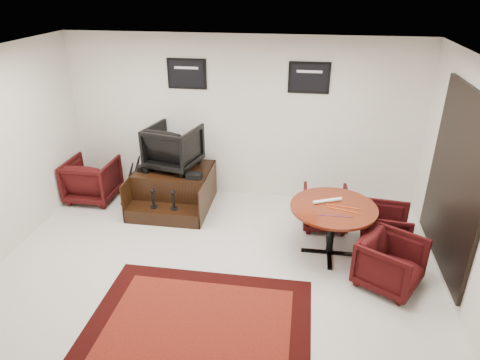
% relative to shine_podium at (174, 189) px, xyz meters
% --- Properties ---
extents(ground, '(6.00, 6.00, 0.00)m').
position_rel_shine_podium_xyz_m(ground, '(1.07, -1.89, -0.30)').
color(ground, beige).
rests_on(ground, ground).
extents(room_shell, '(6.02, 5.02, 2.81)m').
position_rel_shine_podium_xyz_m(room_shell, '(1.48, -1.77, 1.48)').
color(room_shell, beige).
rests_on(room_shell, ground).
extents(area_rug, '(2.55, 1.91, 0.01)m').
position_rel_shine_podium_xyz_m(area_rug, '(1.09, -2.73, -0.29)').
color(area_rug, black).
rests_on(area_rug, ground).
extents(shine_podium, '(1.27, 1.30, 0.65)m').
position_rel_shine_podium_xyz_m(shine_podium, '(0.00, 0.00, 0.00)').
color(shine_podium, black).
rests_on(shine_podium, ground).
extents(shine_chair, '(0.94, 0.90, 0.81)m').
position_rel_shine_podium_xyz_m(shine_chair, '(0.00, 0.14, 0.76)').
color(shine_chair, black).
rests_on(shine_chair, shine_podium).
extents(shoes_pair, '(0.28, 0.30, 0.09)m').
position_rel_shine_podium_xyz_m(shoes_pair, '(-0.44, -0.06, 0.40)').
color(shoes_pair, black).
rests_on(shoes_pair, shine_podium).
extents(polish_kit, '(0.25, 0.17, 0.09)m').
position_rel_shine_podium_xyz_m(polish_kit, '(0.44, -0.24, 0.39)').
color(polish_kit, black).
rests_on(polish_kit, shine_podium).
extents(umbrella_black, '(0.32, 0.12, 0.86)m').
position_rel_shine_podium_xyz_m(umbrella_black, '(-0.75, -0.17, 0.13)').
color(umbrella_black, black).
rests_on(umbrella_black, ground).
extents(umbrella_hooked, '(0.33, 0.12, 0.89)m').
position_rel_shine_podium_xyz_m(umbrella_hooked, '(-0.71, 0.03, 0.15)').
color(umbrella_hooked, black).
rests_on(umbrella_hooked, ground).
extents(armchair_side, '(0.81, 0.76, 0.83)m').
position_rel_shine_podium_xyz_m(armchair_side, '(-1.48, -0.01, 0.11)').
color(armchair_side, black).
rests_on(armchair_side, ground).
extents(meeting_table, '(1.18, 1.18, 0.77)m').
position_rel_shine_podium_xyz_m(meeting_table, '(2.61, -1.08, 0.38)').
color(meeting_table, '#421509').
rests_on(meeting_table, ground).
extents(table_chair_back, '(0.70, 0.66, 0.70)m').
position_rel_shine_podium_xyz_m(table_chair_back, '(2.55, -0.31, 0.05)').
color(table_chair_back, black).
rests_on(table_chair_back, ground).
extents(table_chair_window, '(0.68, 0.72, 0.68)m').
position_rel_shine_podium_xyz_m(table_chair_window, '(3.42, -0.74, 0.04)').
color(table_chair_window, black).
rests_on(table_chair_window, ground).
extents(table_chair_corner, '(0.95, 0.96, 0.74)m').
position_rel_shine_podium_xyz_m(table_chair_corner, '(3.33, -1.66, 0.07)').
color(table_chair_corner, black).
rests_on(table_chair_corner, ground).
extents(paper_roll, '(0.40, 0.22, 0.05)m').
position_rel_shine_podium_xyz_m(paper_roll, '(2.53, -0.98, 0.50)').
color(paper_roll, white).
rests_on(paper_roll, meeting_table).
extents(table_clutter, '(0.57, 0.32, 0.01)m').
position_rel_shine_podium_xyz_m(table_clutter, '(2.70, -1.19, 0.48)').
color(table_clutter, '#E0470C').
rests_on(table_clutter, meeting_table).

